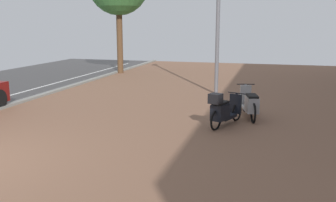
# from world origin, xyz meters

# --- Properties ---
(ground) EXTENTS (21.00, 40.00, 0.13)m
(ground) POSITION_xyz_m (1.43, 0.00, -0.02)
(ground) COLOR #353232
(scooter_near) EXTENTS (0.84, 1.60, 0.94)m
(scooter_near) POSITION_xyz_m (4.48, 4.13, 0.43)
(scooter_near) COLOR black
(scooter_near) RESTS_ON ground
(scooter_mid) EXTENTS (0.72, 1.85, 0.87)m
(scooter_mid) POSITION_xyz_m (5.07, 5.23, 0.39)
(scooter_mid) COLOR black
(scooter_mid) RESTS_ON ground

